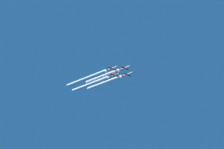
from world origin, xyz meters
name	(u,v)px	position (x,y,z in m)	size (l,w,h in m)	color
jet_lead	(125,68)	(0.29, 6.35, 187.35)	(8.97, 13.06, 3.14)	silver
jet_left_wingman	(128,74)	(-8.25, 0.78, 185.87)	(8.97, 13.06, 3.14)	silver
jet_right_wingman	(113,68)	(8.57, 0.52, 186.27)	(8.97, 13.06, 3.14)	silver
jet_slot	(115,75)	(0.08, -5.25, 184.71)	(8.97, 13.06, 3.14)	silver
smoke_trail_lead	(103,76)	(0.29, -19.43, 187.32)	(2.74, 39.67, 2.74)	white
smoke_trail_left_wingman	(105,83)	(-8.25, -26.03, 185.84)	(2.74, 41.73, 2.74)	white
smoke_trail_right_wingman	(87,78)	(8.57, -29.70, 186.24)	(2.74, 48.54, 2.74)	white
smoke_trail_slot	(91,84)	(0.08, -34.05, 184.68)	(2.74, 45.72, 2.74)	white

